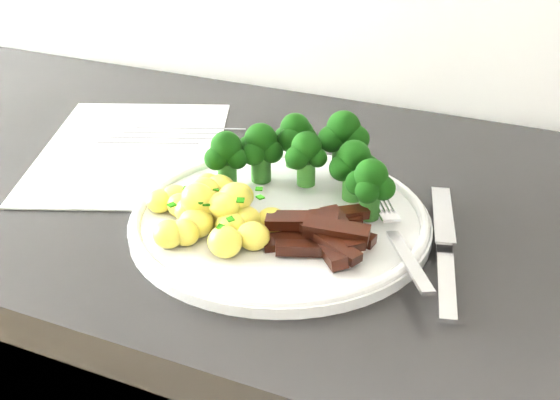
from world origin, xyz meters
TOP-DOWN VIEW (x-y plane):
  - recipe_paper at (-0.19, 1.71)m, footprint 0.31×0.36m
  - plate at (0.05, 1.61)m, footprint 0.30×0.30m
  - broccoli at (0.05, 1.68)m, footprint 0.20×0.12m
  - potatoes at (-0.00, 1.57)m, footprint 0.15×0.12m
  - beef_strips at (0.11, 1.59)m, footprint 0.10×0.11m
  - fork at (0.18, 1.60)m, footprint 0.10×0.16m
  - knife at (0.22, 1.60)m, footprint 0.07×0.22m

SIDE VIEW (x-z plane):
  - recipe_paper at x=-0.19m, z-range 0.87..0.87m
  - plate at x=0.05m, z-range 0.87..0.89m
  - knife at x=0.22m, z-range 0.87..0.89m
  - fork at x=0.18m, z-range 0.88..0.90m
  - beef_strips at x=0.11m, z-range 0.88..0.91m
  - potatoes at x=0.00m, z-range 0.87..0.92m
  - broccoli at x=0.05m, z-range 0.88..0.96m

